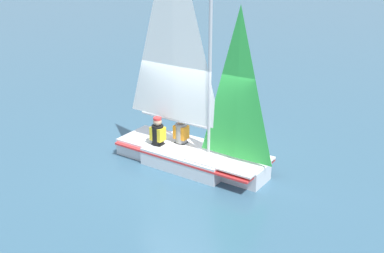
# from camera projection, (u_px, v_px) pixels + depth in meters

# --- Properties ---
(ground_plane) EXTENTS (260.00, 260.00, 0.00)m
(ground_plane) POSITION_uv_depth(u_px,v_px,m) (192.00, 164.00, 12.23)
(ground_plane) COLOR #38607A
(sailboat_main) EXTENTS (3.87, 3.68, 6.05)m
(sailboat_main) POSITION_uv_depth(u_px,v_px,m) (191.00, 131.00, 11.91)
(sailboat_main) COLOR silver
(sailboat_main) RESTS_ON ground_plane
(sailor_helm) EXTENTS (0.43, 0.42, 1.16)m
(sailor_helm) POSITION_uv_depth(u_px,v_px,m) (181.00, 135.00, 12.35)
(sailor_helm) COLOR black
(sailor_helm) RESTS_ON ground_plane
(sailor_crew) EXTENTS (0.43, 0.42, 1.16)m
(sailor_crew) POSITION_uv_depth(u_px,v_px,m) (158.00, 137.00, 12.25)
(sailor_crew) COLOR black
(sailor_crew) RESTS_ON ground_plane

